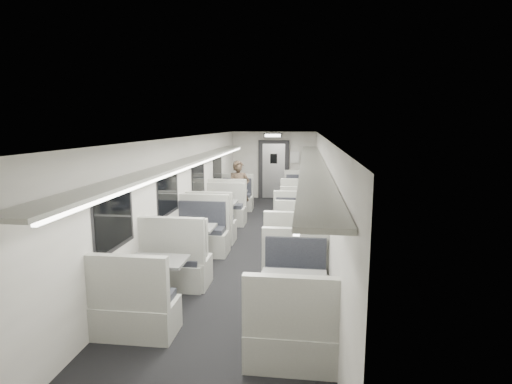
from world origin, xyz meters
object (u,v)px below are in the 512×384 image
(booth_right_b, at_px, (299,223))
(booth_left_c, at_px, (190,247))
(booth_left_d, at_px, (157,283))
(passenger, at_px, (239,190))
(booth_left_b, at_px, (218,216))
(exit_sign, at_px, (273,135))
(booth_left_a, at_px, (232,203))
(booth_right_d, at_px, (293,303))
(booth_right_c, at_px, (298,241))
(booth_right_a, at_px, (300,200))
(vestibule_door, at_px, (274,170))

(booth_right_b, bearing_deg, booth_left_c, -132.29)
(booth_left_d, bearing_deg, passenger, 87.09)
(booth_left_b, height_order, booth_left_d, booth_left_b)
(booth_left_c, xyz_separation_m, booth_left_d, (0.00, -1.66, -0.03))
(booth_right_b, relative_size, exit_sign, 3.29)
(booth_left_a, relative_size, booth_right_d, 0.99)
(booth_right_c, relative_size, exit_sign, 3.67)
(booth_right_c, xyz_separation_m, passenger, (-1.72, 3.27, 0.43))
(booth_left_b, distance_m, passenger, 1.49)
(booth_right_a, bearing_deg, booth_left_c, -111.87)
(booth_left_b, relative_size, booth_right_a, 1.01)
(booth_left_c, bearing_deg, passenger, 85.86)
(booth_left_b, relative_size, exit_sign, 3.61)
(booth_left_c, distance_m, booth_right_b, 2.97)
(booth_right_b, bearing_deg, vestibule_door, 101.20)
(passenger, bearing_deg, booth_left_a, 105.30)
(booth_left_a, height_order, booth_left_c, booth_left_c)
(booth_left_b, relative_size, vestibule_door, 1.07)
(booth_right_d, xyz_separation_m, exit_sign, (-1.00, 8.83, 1.91))
(booth_left_b, xyz_separation_m, booth_right_c, (2.00, -1.87, 0.01))
(booth_right_c, bearing_deg, booth_left_b, 136.97)
(booth_right_b, distance_m, exit_sign, 5.05)
(booth_right_a, height_order, booth_right_b, booth_right_a)
(booth_left_d, xyz_separation_m, booth_right_a, (2.00, 6.64, 0.02))
(booth_right_a, xyz_separation_m, passenger, (-1.72, -1.07, 0.44))
(booth_left_a, height_order, exit_sign, exit_sign)
(booth_right_a, bearing_deg, booth_left_d, -106.76)
(booth_left_c, distance_m, booth_right_d, 2.88)
(booth_right_a, distance_m, booth_right_b, 2.78)
(booth_left_a, distance_m, booth_left_c, 4.41)
(booth_left_d, bearing_deg, booth_right_a, 73.24)
(booth_right_c, bearing_deg, booth_right_b, 90.00)
(booth_right_a, relative_size, booth_right_d, 1.05)
(passenger, xyz_separation_m, vestibule_door, (0.72, 3.33, 0.21))
(booth_left_d, bearing_deg, vestibule_door, 83.59)
(booth_right_b, height_order, passenger, passenger)
(booth_left_d, relative_size, booth_right_b, 1.03)
(booth_right_c, bearing_deg, booth_right_a, 90.00)
(booth_left_c, xyz_separation_m, passenger, (0.28, 3.91, 0.42))
(booth_right_d, bearing_deg, booth_right_a, 90.00)
(booth_left_b, relative_size, booth_right_b, 1.10)
(booth_right_d, height_order, exit_sign, exit_sign)
(booth_left_d, xyz_separation_m, vestibule_door, (1.00, 8.91, 0.66))
(vestibule_door, bearing_deg, booth_right_d, -83.87)
(passenger, bearing_deg, booth_right_c, -76.77)
(booth_left_d, distance_m, booth_right_b, 4.35)
(booth_left_b, height_order, booth_right_d, booth_left_b)
(booth_right_a, distance_m, booth_right_c, 4.34)
(booth_left_a, bearing_deg, booth_right_d, -72.84)
(booth_left_b, distance_m, booth_left_d, 4.17)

